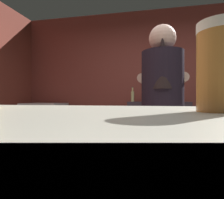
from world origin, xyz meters
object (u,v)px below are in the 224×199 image
(mini_fridge, at_px, (45,132))
(mixing_bowl, at_px, (149,116))
(chefs_knife, at_px, (190,121))
(pint_glass_near, at_px, (221,67))
(bottle_vinegar, at_px, (152,96))
(bottle_olive_oil, at_px, (147,96))
(bottle_soy, at_px, (133,96))
(bartender, at_px, (162,113))

(mini_fridge, relative_size, mixing_bowl, 5.76)
(chefs_knife, relative_size, pint_glass_near, 1.58)
(chefs_knife, xyz_separation_m, bottle_vinegar, (-0.38, 1.25, 0.27))
(pint_glass_near, bearing_deg, chefs_knife, 82.15)
(mini_fridge, height_order, bottle_olive_oil, bottle_olive_oil)
(mixing_bowl, height_order, bottle_vinegar, bottle_vinegar)
(mini_fridge, relative_size, bottle_olive_oil, 4.12)
(bottle_olive_oil, xyz_separation_m, bottle_vinegar, (0.09, -0.00, 0.00))
(mixing_bowl, xyz_separation_m, bottle_vinegar, (0.02, 1.09, 0.25))
(mini_fridge, bearing_deg, bottle_vinegar, 4.87)
(mini_fridge, height_order, mixing_bowl, mini_fridge)
(mixing_bowl, height_order, bottle_soy, bottle_soy)
(bottle_olive_oil, height_order, bottle_vinegar, bottle_vinegar)
(mixing_bowl, bearing_deg, bottle_vinegar, 88.74)
(pint_glass_near, distance_m, bottle_soy, 3.01)
(bartender, bearing_deg, pint_glass_near, -175.97)
(bartender, bearing_deg, mixing_bowl, 14.27)
(chefs_knife, bearing_deg, bottle_soy, 140.92)
(bartender, relative_size, chefs_knife, 7.19)
(mixing_bowl, bearing_deg, mini_fridge, 153.34)
(pint_glass_near, bearing_deg, bottle_olive_oil, 94.56)
(pint_glass_near, xyz_separation_m, bottle_soy, (-0.47, 2.97, -0.00))
(mini_fridge, relative_size, chefs_knife, 4.35)
(bottle_olive_oil, bearing_deg, mini_fridge, -174.79)
(mini_fridge, distance_m, bottle_vinegar, 1.99)
(mini_fridge, xyz_separation_m, chefs_knife, (2.25, -1.09, 0.38))
(mini_fridge, bearing_deg, chefs_knife, -25.80)
(pint_glass_near, xyz_separation_m, bottle_olive_oil, (-0.24, 2.95, -0.00))
(bartender, relative_size, bottle_olive_oil, 6.82)
(bottle_olive_oil, distance_m, bottle_vinegar, 0.09)
(bottle_olive_oil, bearing_deg, chefs_knife, -69.37)
(bartender, relative_size, bottle_vinegar, 6.58)
(mini_fridge, relative_size, bottle_soy, 4.17)
(bartender, xyz_separation_m, mixing_bowl, (-0.12, 0.57, -0.08))
(chefs_knife, height_order, bottle_soy, bottle_soy)
(bottle_soy, bearing_deg, bottle_olive_oil, -3.49)
(bartender, xyz_separation_m, chefs_knife, (0.28, 0.40, -0.10))
(bartender, xyz_separation_m, bottle_olive_oil, (-0.19, 1.65, 0.17))
(mixing_bowl, xyz_separation_m, bottle_olive_oil, (-0.07, 1.09, 0.25))
(bottle_olive_oil, relative_size, bottle_vinegar, 0.97)
(chefs_knife, distance_m, pint_glass_near, 1.74)
(chefs_knife, height_order, bottle_olive_oil, bottle_olive_oil)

